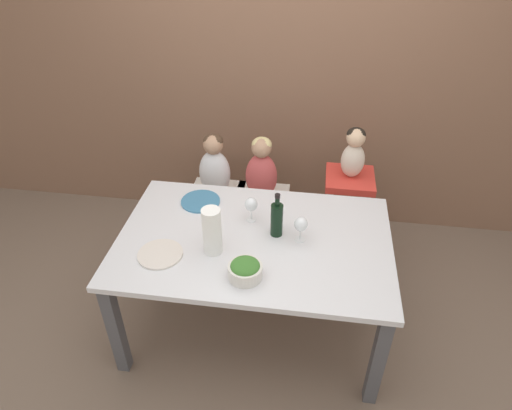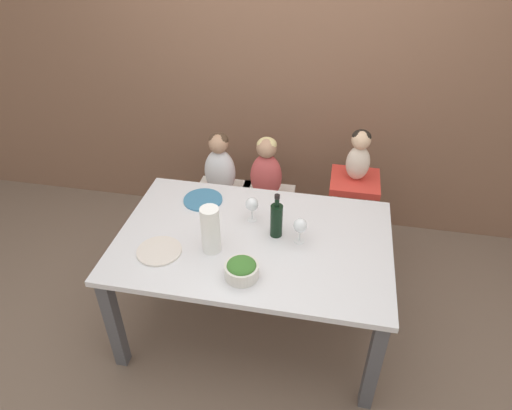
{
  "view_description": "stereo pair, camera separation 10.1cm",
  "coord_description": "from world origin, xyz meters",
  "px_view_note": "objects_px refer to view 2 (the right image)",
  "views": [
    {
      "loc": [
        0.3,
        -1.99,
        2.4
      ],
      "look_at": [
        0.0,
        0.08,
        0.9
      ],
      "focal_mm": 32.0,
      "sensor_mm": 36.0,
      "label": 1
    },
    {
      "loc": [
        0.4,
        -1.97,
        2.4
      ],
      "look_at": [
        0.0,
        0.08,
        0.9
      ],
      "focal_mm": 32.0,
      "sensor_mm": 36.0,
      "label": 2
    }
  ],
  "objects_px": {
    "dinner_plate_front_left": "(159,251)",
    "wine_bottle": "(276,219)",
    "wine_glass_far": "(252,205)",
    "salad_bowl_large": "(241,269)",
    "person_child_left": "(220,165)",
    "chair_far_center": "(266,205)",
    "paper_towel_roll": "(211,230)",
    "person_child_center": "(266,169)",
    "dinner_plate_back_left": "(203,200)",
    "person_baby_right": "(359,153)",
    "chair_right_highchair": "(353,197)",
    "wine_glass_near": "(300,226)",
    "chair_far_left": "(222,200)"
  },
  "relations": [
    {
      "from": "dinner_plate_front_left",
      "to": "wine_bottle",
      "type": "bearing_deg",
      "value": 23.94
    },
    {
      "from": "wine_glass_far",
      "to": "salad_bowl_large",
      "type": "distance_m",
      "value": 0.49
    },
    {
      "from": "salad_bowl_large",
      "to": "dinner_plate_front_left",
      "type": "xyz_separation_m",
      "value": [
        -0.48,
        0.1,
        -0.04
      ]
    },
    {
      "from": "person_child_left",
      "to": "wine_glass_far",
      "type": "relative_size",
      "value": 3.12
    },
    {
      "from": "person_child_left",
      "to": "chair_far_center",
      "type": "bearing_deg",
      "value": -0.14
    },
    {
      "from": "paper_towel_roll",
      "to": "salad_bowl_large",
      "type": "distance_m",
      "value": 0.28
    },
    {
      "from": "person_child_center",
      "to": "dinner_plate_back_left",
      "type": "relative_size",
      "value": 1.96
    },
    {
      "from": "person_baby_right",
      "to": "chair_far_center",
      "type": "bearing_deg",
      "value": -179.89
    },
    {
      "from": "chair_far_center",
      "to": "dinner_plate_back_left",
      "type": "relative_size",
      "value": 1.88
    },
    {
      "from": "chair_right_highchair",
      "to": "person_child_left",
      "type": "bearing_deg",
      "value": 179.95
    },
    {
      "from": "paper_towel_roll",
      "to": "wine_glass_near",
      "type": "height_order",
      "value": "paper_towel_roll"
    },
    {
      "from": "dinner_plate_back_left",
      "to": "salad_bowl_large",
      "type": "bearing_deg",
      "value": -58.0
    },
    {
      "from": "person_child_center",
      "to": "paper_towel_roll",
      "type": "relative_size",
      "value": 1.74
    },
    {
      "from": "chair_far_left",
      "to": "person_child_left",
      "type": "relative_size",
      "value": 0.96
    },
    {
      "from": "chair_right_highchair",
      "to": "wine_glass_near",
      "type": "height_order",
      "value": "wine_glass_near"
    },
    {
      "from": "wine_glass_near",
      "to": "salad_bowl_large",
      "type": "bearing_deg",
      "value": -128.09
    },
    {
      "from": "chair_right_highchair",
      "to": "dinner_plate_back_left",
      "type": "bearing_deg",
      "value": -153.46
    },
    {
      "from": "chair_far_left",
      "to": "wine_glass_near",
      "type": "height_order",
      "value": "wine_glass_near"
    },
    {
      "from": "wine_bottle",
      "to": "paper_towel_roll",
      "type": "height_order",
      "value": "paper_towel_roll"
    },
    {
      "from": "person_child_center",
      "to": "person_baby_right",
      "type": "bearing_deg",
      "value": 0.04
    },
    {
      "from": "person_baby_right",
      "to": "wine_glass_far",
      "type": "height_order",
      "value": "person_baby_right"
    },
    {
      "from": "chair_far_left",
      "to": "chair_far_center",
      "type": "height_order",
      "value": "same"
    },
    {
      "from": "wine_bottle",
      "to": "wine_glass_far",
      "type": "xyz_separation_m",
      "value": [
        -0.16,
        0.12,
        -0.0
      ]
    },
    {
      "from": "dinner_plate_front_left",
      "to": "chair_far_left",
      "type": "bearing_deg",
      "value": 85.32
    },
    {
      "from": "chair_right_highchair",
      "to": "person_child_center",
      "type": "height_order",
      "value": "person_child_center"
    },
    {
      "from": "wine_bottle",
      "to": "salad_bowl_large",
      "type": "distance_m",
      "value": 0.39
    },
    {
      "from": "chair_far_left",
      "to": "person_child_center",
      "type": "distance_m",
      "value": 0.47
    },
    {
      "from": "chair_far_center",
      "to": "person_baby_right",
      "type": "xyz_separation_m",
      "value": [
        0.63,
        0.0,
        0.51
      ]
    },
    {
      "from": "chair_far_center",
      "to": "person_child_center",
      "type": "distance_m",
      "value": 0.31
    },
    {
      "from": "person_child_left",
      "to": "wine_glass_near",
      "type": "xyz_separation_m",
      "value": [
        0.67,
        -0.76,
        0.13
      ]
    },
    {
      "from": "chair_right_highchair",
      "to": "paper_towel_roll",
      "type": "bearing_deg",
      "value": -129.96
    },
    {
      "from": "person_child_center",
      "to": "wine_bottle",
      "type": "height_order",
      "value": "wine_bottle"
    },
    {
      "from": "wine_bottle",
      "to": "dinner_plate_back_left",
      "type": "height_order",
      "value": "wine_bottle"
    },
    {
      "from": "wine_glass_near",
      "to": "salad_bowl_large",
      "type": "distance_m",
      "value": 0.43
    },
    {
      "from": "person_child_center",
      "to": "dinner_plate_back_left",
      "type": "distance_m",
      "value": 0.58
    },
    {
      "from": "chair_right_highchair",
      "to": "dinner_plate_front_left",
      "type": "xyz_separation_m",
      "value": [
        -1.05,
        -1.0,
        0.18
      ]
    },
    {
      "from": "person_baby_right",
      "to": "wine_bottle",
      "type": "distance_m",
      "value": 0.86
    },
    {
      "from": "person_child_left",
      "to": "wine_glass_far",
      "type": "distance_m",
      "value": 0.72
    },
    {
      "from": "chair_right_highchair",
      "to": "wine_glass_near",
      "type": "relative_size",
      "value": 4.54
    },
    {
      "from": "person_child_center",
      "to": "salad_bowl_large",
      "type": "distance_m",
      "value": 1.1
    },
    {
      "from": "chair_far_left",
      "to": "salad_bowl_large",
      "type": "relative_size",
      "value": 2.61
    },
    {
      "from": "chair_far_left",
      "to": "person_baby_right",
      "type": "bearing_deg",
      "value": 0.07
    },
    {
      "from": "chair_far_left",
      "to": "paper_towel_roll",
      "type": "distance_m",
      "value": 1.05
    },
    {
      "from": "chair_right_highchair",
      "to": "wine_glass_far",
      "type": "height_order",
      "value": "wine_glass_far"
    },
    {
      "from": "chair_right_highchair",
      "to": "paper_towel_roll",
      "type": "xyz_separation_m",
      "value": [
        -0.77,
        -0.92,
        0.31
      ]
    },
    {
      "from": "wine_bottle",
      "to": "dinner_plate_front_left",
      "type": "xyz_separation_m",
      "value": [
        -0.61,
        -0.27,
        -0.11
      ]
    },
    {
      "from": "person_child_center",
      "to": "chair_far_left",
      "type": "bearing_deg",
      "value": -179.86
    },
    {
      "from": "wine_glass_near",
      "to": "wine_glass_far",
      "type": "xyz_separation_m",
      "value": [
        -0.3,
        0.15,
        0.0
      ]
    },
    {
      "from": "person_child_left",
      "to": "salad_bowl_large",
      "type": "height_order",
      "value": "person_child_left"
    },
    {
      "from": "chair_far_center",
      "to": "chair_right_highchair",
      "type": "distance_m",
      "value": 0.65
    }
  ]
}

